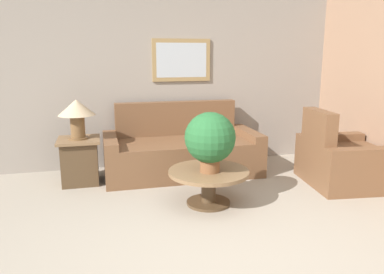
{
  "coord_description": "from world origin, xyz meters",
  "views": [
    {
      "loc": [
        -0.95,
        -2.59,
        1.68
      ],
      "look_at": [
        0.19,
        1.94,
        0.64
      ],
      "focal_mm": 35.0,
      "sensor_mm": 36.0,
      "label": 1
    }
  ],
  "objects_px": {
    "couch_main": "(181,152)",
    "potted_plant_on_table": "(210,139)",
    "side_table": "(80,160)",
    "table_lamp": "(77,111)",
    "armchair": "(342,161)",
    "coffee_table": "(209,179)"
  },
  "relations": [
    {
      "from": "side_table",
      "to": "table_lamp",
      "type": "bearing_deg",
      "value": 0.0
    },
    {
      "from": "armchair",
      "to": "coffee_table",
      "type": "xyz_separation_m",
      "value": [
        -1.88,
        -0.23,
        -0.02
      ]
    },
    {
      "from": "couch_main",
      "to": "potted_plant_on_table",
      "type": "xyz_separation_m",
      "value": [
        0.04,
        -1.26,
        0.46
      ]
    },
    {
      "from": "couch_main",
      "to": "side_table",
      "type": "relative_size",
      "value": 3.6
    },
    {
      "from": "couch_main",
      "to": "armchair",
      "type": "xyz_separation_m",
      "value": [
        1.93,
        -0.98,
        -0.0
      ]
    },
    {
      "from": "side_table",
      "to": "table_lamp",
      "type": "distance_m",
      "value": 0.65
    },
    {
      "from": "couch_main",
      "to": "coffee_table",
      "type": "bearing_deg",
      "value": -87.8
    },
    {
      "from": "side_table",
      "to": "couch_main",
      "type": "bearing_deg",
      "value": 3.98
    },
    {
      "from": "armchair",
      "to": "potted_plant_on_table",
      "type": "relative_size",
      "value": 1.69
    },
    {
      "from": "coffee_table",
      "to": "potted_plant_on_table",
      "type": "distance_m",
      "value": 0.48
    },
    {
      "from": "armchair",
      "to": "side_table",
      "type": "height_order",
      "value": "armchair"
    },
    {
      "from": "armchair",
      "to": "table_lamp",
      "type": "height_order",
      "value": "table_lamp"
    },
    {
      "from": "armchair",
      "to": "table_lamp",
      "type": "bearing_deg",
      "value": 81.67
    },
    {
      "from": "couch_main",
      "to": "coffee_table",
      "type": "xyz_separation_m",
      "value": [
        0.05,
        -1.21,
        -0.02
      ]
    },
    {
      "from": "couch_main",
      "to": "side_table",
      "type": "xyz_separation_m",
      "value": [
        -1.39,
        -0.1,
        -0.0
      ]
    },
    {
      "from": "side_table",
      "to": "potted_plant_on_table",
      "type": "relative_size",
      "value": 0.9
    },
    {
      "from": "potted_plant_on_table",
      "to": "table_lamp",
      "type": "bearing_deg",
      "value": 141.13
    },
    {
      "from": "couch_main",
      "to": "potted_plant_on_table",
      "type": "bearing_deg",
      "value": -87.99
    },
    {
      "from": "side_table",
      "to": "potted_plant_on_table",
      "type": "height_order",
      "value": "potted_plant_on_table"
    },
    {
      "from": "armchair",
      "to": "side_table",
      "type": "bearing_deg",
      "value": 81.67
    },
    {
      "from": "coffee_table",
      "to": "table_lamp",
      "type": "relative_size",
      "value": 1.77
    },
    {
      "from": "couch_main",
      "to": "armchair",
      "type": "bearing_deg",
      "value": -26.91
    }
  ]
}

